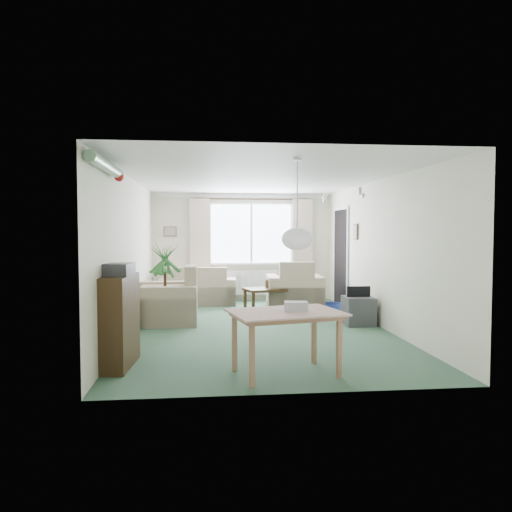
{
  "coord_description": "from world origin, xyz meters",
  "views": [
    {
      "loc": [
        -0.87,
        -7.93,
        1.58
      ],
      "look_at": [
        0.0,
        0.3,
        1.15
      ],
      "focal_mm": 35.0,
      "sensor_mm": 36.0,
      "label": 1
    }
  ],
  "objects": [
    {
      "name": "houseplant",
      "position": [
        -1.51,
        0.47,
        0.68
      ],
      "size": [
        0.71,
        0.71,
        1.36
      ],
      "primitive_type": "cylinder",
      "rotation": [
        0.0,
        0.0,
        0.26
      ],
      "color": "#23591E",
      "rests_on": "ground"
    },
    {
      "name": "pendant_lamp",
      "position": [
        0.2,
        -2.3,
        1.48
      ],
      "size": [
        0.36,
        0.36,
        0.36
      ],
      "primitive_type": "sphere",
      "color": "white"
    },
    {
      "name": "doorway",
      "position": [
        1.99,
        2.2,
        1.0
      ],
      "size": [
        0.03,
        0.95,
        2.0
      ],
      "primitive_type": "cube",
      "color": "black"
    },
    {
      "name": "wall_picture_right",
      "position": [
        1.98,
        1.2,
        1.55
      ],
      "size": [
        0.03,
        0.24,
        0.3
      ],
      "primitive_type": "cube",
      "color": "brown"
    },
    {
      "name": "tv_cube",
      "position": [
        1.7,
        0.11,
        0.23
      ],
      "size": [
        0.48,
        0.52,
        0.47
      ],
      "primitive_type": "cube",
      "rotation": [
        0.0,
        0.0,
        -0.02
      ],
      "color": "#343439",
      "rests_on": "ground"
    },
    {
      "name": "bookshelf",
      "position": [
        -1.84,
        -2.08,
        0.53
      ],
      "size": [
        0.36,
        0.89,
        1.06
      ],
      "primitive_type": "cube",
      "rotation": [
        0.0,
        0.0,
        -0.08
      ],
      "color": "black",
      "rests_on": "ground"
    },
    {
      "name": "tinsel_garland",
      "position": [
        -1.92,
        -2.3,
        2.28
      ],
      "size": [
        1.6,
        1.6,
        0.12
      ],
      "primitive_type": "cylinder",
      "color": "#196626"
    },
    {
      "name": "gift_box",
      "position": [
        0.14,
        -2.57,
        0.74
      ],
      "size": [
        0.27,
        0.21,
        0.12
      ],
      "primitive_type": "cube",
      "rotation": [
        0.0,
        0.0,
        -0.11
      ],
      "color": "#B8B6C2",
      "rests_on": "dining_table"
    },
    {
      "name": "ground",
      "position": [
        0.0,
        0.0,
        0.0
      ],
      "size": [
        6.5,
        6.5,
        0.0
      ],
      "primitive_type": "plane",
      "color": "#32543D"
    },
    {
      "name": "curtain_right",
      "position": [
        1.35,
        3.13,
        1.27
      ],
      "size": [
        0.45,
        0.08,
        2.0
      ],
      "primitive_type": "cube",
      "color": "beige"
    },
    {
      "name": "curtain_left",
      "position": [
        -0.95,
        3.13,
        1.27
      ],
      "size": [
        0.45,
        0.08,
        2.0
      ],
      "primitive_type": "cube",
      "color": "beige"
    },
    {
      "name": "wall_picture_back",
      "position": [
        -1.6,
        3.23,
        1.55
      ],
      "size": [
        0.28,
        0.03,
        0.22
      ],
      "primitive_type": "cube",
      "color": "brown"
    },
    {
      "name": "dining_table",
      "position": [
        0.02,
        -2.6,
        0.34
      ],
      "size": [
        1.21,
        0.94,
        0.68
      ],
      "primitive_type": "cube",
      "rotation": [
        0.0,
        0.0,
        0.22
      ],
      "color": "tan",
      "rests_on": "ground"
    },
    {
      "name": "coffee_table",
      "position": [
        0.44,
        1.63,
        0.23
      ],
      "size": [
        1.12,
        0.8,
        0.46
      ],
      "primitive_type": "cube",
      "rotation": [
        0.0,
        0.0,
        0.25
      ],
      "color": "black",
      "rests_on": "ground"
    },
    {
      "name": "radiator",
      "position": [
        0.2,
        3.19,
        0.4
      ],
      "size": [
        1.2,
        0.1,
        0.55
      ],
      "primitive_type": "cube",
      "color": "white"
    },
    {
      "name": "curtain_rod",
      "position": [
        0.2,
        3.15,
        2.27
      ],
      "size": [
        2.6,
        0.03,
        0.03
      ],
      "primitive_type": "cube",
      "color": "black"
    },
    {
      "name": "photo_frame",
      "position": [
        0.38,
        1.69,
        0.54
      ],
      "size": [
        0.12,
        0.05,
        0.16
      ],
      "primitive_type": "cube",
      "rotation": [
        0.0,
        0.0,
        0.22
      ],
      "color": "brown",
      "rests_on": "coffee_table"
    },
    {
      "name": "window",
      "position": [
        0.2,
        3.23,
        1.5
      ],
      "size": [
        1.8,
        0.03,
        1.3
      ],
      "primitive_type": "cube",
      "color": "white"
    },
    {
      "name": "armchair_left",
      "position": [
        -1.5,
        0.63,
        0.49
      ],
      "size": [
        1.04,
        1.09,
        0.97
      ],
      "primitive_type": "cube",
      "rotation": [
        0.0,
        0.0,
        -1.57
      ],
      "color": "beige",
      "rests_on": "ground"
    },
    {
      "name": "sofa",
      "position": [
        -1.0,
        2.75,
        0.4
      ],
      "size": [
        1.66,
        0.94,
        0.81
      ],
      "primitive_type": "cube",
      "rotation": [
        0.0,
        0.0,
        3.09
      ],
      "color": "#BFB290",
      "rests_on": "ground"
    },
    {
      "name": "bauble_cluster_b",
      "position": [
        1.6,
        -0.3,
        2.22
      ],
      "size": [
        0.2,
        0.2,
        0.2
      ],
      "primitive_type": "sphere",
      "color": "silver"
    },
    {
      "name": "hifi_box",
      "position": [
        -1.83,
        -2.1,
        1.13
      ],
      "size": [
        0.33,
        0.39,
        0.14
      ],
      "primitive_type": "cube",
      "rotation": [
        0.0,
        0.0,
        -0.16
      ],
      "color": "#313136",
      "rests_on": "bookshelf"
    },
    {
      "name": "armchair_corner",
      "position": [
        0.95,
        1.92,
        0.48
      ],
      "size": [
        1.15,
        1.1,
        0.97
      ],
      "primitive_type": "cube",
      "rotation": [
        0.0,
        0.0,
        3.07
      ],
      "color": "beige",
      "rests_on": "ground"
    },
    {
      "name": "pet_bed",
      "position": [
        1.65,
        1.78,
        0.06
      ],
      "size": [
        0.71,
        0.71,
        0.11
      ],
      "primitive_type": "cylinder",
      "rotation": [
        0.0,
        0.0,
        -0.34
      ],
      "color": "navy",
      "rests_on": "ground"
    },
    {
      "name": "bauble_cluster_a",
      "position": [
        1.3,
        0.9,
        2.22
      ],
      "size": [
        0.2,
        0.2,
        0.2
      ],
      "primitive_type": "sphere",
      "color": "silver"
    }
  ]
}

